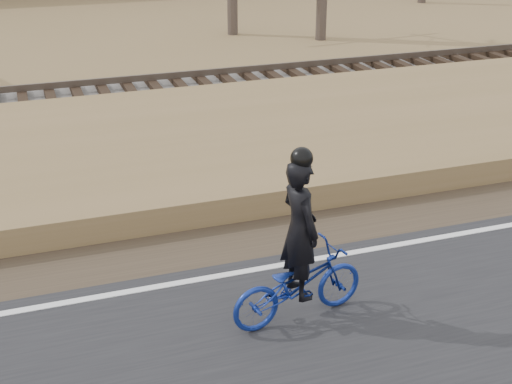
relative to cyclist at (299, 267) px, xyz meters
name	(u,v)px	position (x,y,z in m)	size (l,w,h in m)	color
ground	(7,326)	(-3.41, 1.06, -0.77)	(120.00, 120.00, 0.00)	olive
edge_line	(6,313)	(-3.41, 1.26, -0.71)	(120.00, 0.12, 0.01)	silver
shoulder	(5,277)	(-3.41, 2.26, -0.75)	(120.00, 1.60, 0.04)	#473A2B
cyclist	(299,267)	(0.00, 0.00, 0.00)	(1.84, 0.88, 2.23)	navy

